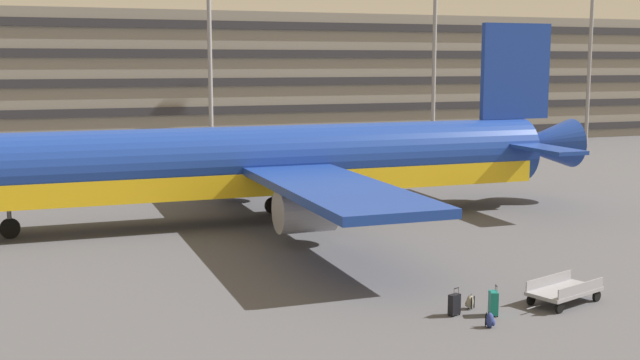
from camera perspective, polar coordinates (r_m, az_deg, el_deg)
ground_plane at (r=40.54m, az=-1.39°, el=-2.94°), size 600.00×600.00×0.00m
terminal_structure at (r=81.85m, az=-11.18°, el=7.02°), size 146.53×21.81×12.45m
airliner at (r=40.31m, az=-3.87°, el=1.16°), size 36.58×29.46×10.08m
light_mast_right at (r=83.39m, az=18.78°, el=11.20°), size 1.80×0.50×21.99m
suitcase_red at (r=25.99m, az=9.54°, el=-8.71°), size 0.45×0.34×0.92m
suitcase_orange at (r=26.21m, az=12.23°, el=-8.53°), size 0.38×0.47×0.99m
backpack_black at (r=26.80m, az=10.61°, el=-8.54°), size 0.39×0.37×0.52m
backpack_navy at (r=25.12m, az=12.01°, el=-9.74°), size 0.39×0.39×0.51m
baggage_cart at (r=28.09m, az=16.99°, el=-7.55°), size 3.34×2.05×0.82m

